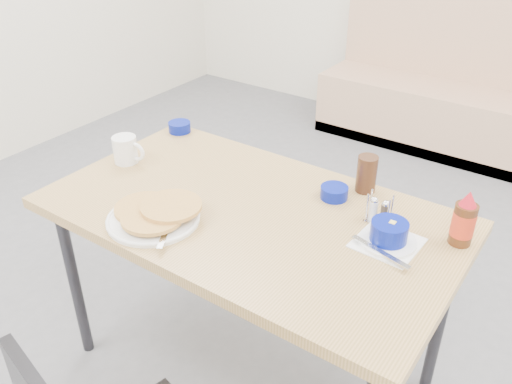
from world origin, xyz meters
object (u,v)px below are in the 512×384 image
Objects in this scene: grits_setting at (388,235)px; syrup_bottle at (464,221)px; booth_bench at (458,100)px; butter_bowl at (334,192)px; dining_table at (250,224)px; amber_tumbler at (367,174)px; pancake_plate at (155,214)px; creamer_bowl at (180,127)px; coffee_mug at (126,149)px; condiment_caddy at (379,212)px.

syrup_bottle is at bearing 36.43° from grits_setting.
booth_bench is 2.35m from butter_bowl.
dining_table is 0.45m from amber_tumbler.
pancake_plate is 3.16× the size of butter_bowl.
coffee_mug is at bearing -85.63° from creamer_bowl.
amber_tumbler is 0.40m from syrup_bottle.
grits_setting is 0.12m from condiment_caddy.
coffee_mug is at bearing 148.00° from pancake_plate.
booth_bench is 1.36× the size of dining_table.
grits_setting reaches higher than pancake_plate.
amber_tumbler is (0.26, 0.34, 0.13)m from dining_table.
booth_bench is 19.71× the size of creamer_bowl.
pancake_plate is at bearing -32.00° from coffee_mug.
booth_bench is 19.61× the size of butter_bowl.
grits_setting is at bearing -79.35° from booth_bench.
condiment_caddy reaches higher than pancake_plate.
coffee_mug is at bearing -158.80° from amber_tumbler.
pancake_plate is 1.47× the size of grits_setting.
pancake_plate reaches higher than dining_table.
butter_bowl is at bearing 150.78° from grits_setting.
amber_tumbler is (0.07, 0.11, 0.05)m from butter_bowl.
dining_table is at bearing -28.66° from creamer_bowl.
amber_tumbler is (0.86, 0.33, 0.01)m from coffee_mug.
pancake_plate is 0.45m from coffee_mug.
booth_bench is 2.43m from condiment_caddy.
amber_tumbler is (0.48, 0.57, 0.05)m from pancake_plate.
grits_setting is at bearing -52.55° from amber_tumbler.
amber_tumbler reaches higher than pancake_plate.
creamer_bowl is (-1.08, 0.26, -0.01)m from grits_setting.
pancake_plate is 1.67× the size of syrup_bottle.
amber_tumbler is at bearing 123.29° from condiment_caddy.
dining_table is at bearing -169.70° from grits_setting.
syrup_bottle reaches higher than grits_setting.
booth_bench is 2.53m from grits_setting.
syrup_bottle is at bearing -1.95° from butter_bowl.
pancake_plate is 3.18× the size of creamer_bowl.
dining_table is 0.71m from creamer_bowl.
butter_bowl is at bearing 49.46° from dining_table.
condiment_caddy is 0.56× the size of syrup_bottle.
coffee_mug is at bearing 179.43° from dining_table.
condiment_caddy is (0.60, 0.41, 0.01)m from pancake_plate.
butter_bowl reaches higher than dining_table.
booth_bench is at bearing 74.17° from creamer_bowl.
coffee_mug is at bearing -170.36° from syrup_bottle.
syrup_bottle is (1.24, 0.21, 0.02)m from coffee_mug.
grits_setting is at bearing 10.30° from dining_table.
booth_bench reaches higher than dining_table.
creamer_bowl is at bearing 167.14° from condiment_caddy.
syrup_bottle is (1.26, -0.12, 0.06)m from creamer_bowl.
grits_setting is (0.46, 0.08, 0.10)m from dining_table.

